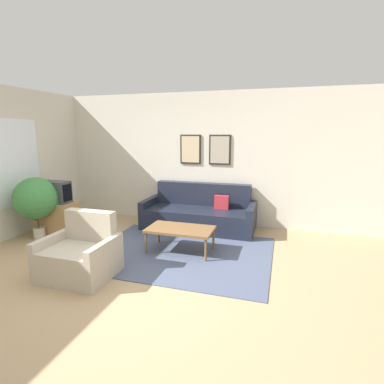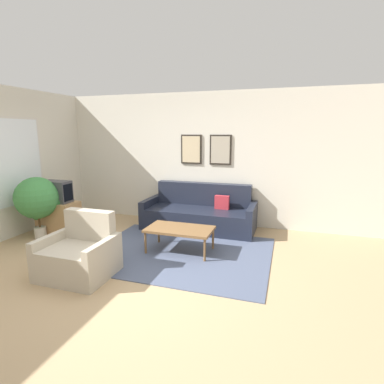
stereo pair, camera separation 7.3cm
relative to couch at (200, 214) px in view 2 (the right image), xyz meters
The scene contains 11 objects.
ground_plane 2.36m from the couch, 101.40° to the right, with size 16.00×16.00×0.00m, color tan.
area_rug 1.34m from the couch, 87.47° to the right, with size 2.82×2.18×0.01m.
wall_back 1.24m from the couch, 134.80° to the left, with size 8.00×0.09×2.70m.
couch is the anchor object (origin of this frame).
coffee_table 1.26m from the couch, 88.25° to the right, with size 1.05×0.59×0.40m.
tv_stand 2.71m from the couch, 155.77° to the right, with size 0.72×0.45×0.61m.
tv 2.75m from the couch, 155.75° to the right, with size 0.53×0.28×0.40m.
armchair 2.61m from the couch, 111.82° to the right, with size 0.91×0.76×0.84m.
potted_plant_tall 3.02m from the couch, 151.38° to the right, with size 0.75×0.75×1.12m.
potted_plant_by_window 2.79m from the couch, 156.64° to the right, with size 0.61×0.61×0.91m.
potted_plant_small 3.03m from the couch, 156.76° to the right, with size 0.43×0.43×0.67m.
Camera 2 is at (2.09, -3.25, 1.90)m, focal length 28.00 mm.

